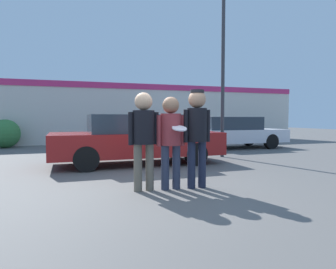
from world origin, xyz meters
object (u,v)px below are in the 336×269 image
person_right (197,128)px  street_lamp (228,34)px  person_middle_with_frisbee (171,134)px  person_left (144,131)px  parked_car_near (136,139)px  shrub (5,134)px  parked_car_far (230,132)px

person_right → street_lamp: 5.67m
person_middle_with_frisbee → street_lamp: street_lamp is taller
person_left → street_lamp: (3.88, 3.76, 3.06)m
person_left → person_right: 1.01m
parked_car_near → shrub: (-4.44, 6.41, -0.09)m
parked_car_near → parked_car_far: bearing=32.0°
person_left → parked_car_near: 3.26m
parked_car_far → shrub: size_ratio=3.78×
person_left → parked_car_near: person_left is taller
street_lamp → person_middle_with_frisbee: bearing=-131.5°
person_left → person_middle_with_frisbee: (0.50, -0.04, -0.05)m
person_middle_with_frisbee → parked_car_near: bearing=88.5°
street_lamp → shrub: (-7.73, 5.83, -3.51)m
street_lamp → person_right: bearing=-126.6°
person_middle_with_frisbee → shrub: 10.58m
person_right → parked_car_near: bearing=97.3°
person_middle_with_frisbee → parked_car_far: 8.03m
person_left → parked_car_near: bearing=79.5°
person_left → person_middle_with_frisbee: size_ratio=1.04×
person_middle_with_frisbee → parked_car_near: size_ratio=0.36×
person_right → parked_car_near: size_ratio=0.39×
person_middle_with_frisbee → parked_car_near: person_middle_with_frisbee is taller
person_left → person_middle_with_frisbee: person_left is taller
person_middle_with_frisbee → shrub: person_middle_with_frisbee is taller
person_left → street_lamp: street_lamp is taller
person_middle_with_frisbee → shrub: bearing=114.3°
parked_car_near → parked_car_far: 5.78m
parked_car_far → parked_car_near: bearing=-148.0°
person_right → shrub: 10.85m
person_middle_with_frisbee → street_lamp: (3.37, 3.81, 3.11)m
person_left → person_middle_with_frisbee: bearing=-5.1°
parked_car_far → street_lamp: bearing=-123.0°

